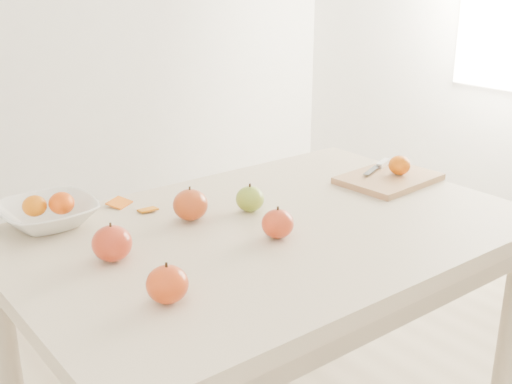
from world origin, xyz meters
TOP-DOWN VIEW (x-y plane):
  - table at (0.00, 0.00)m, footprint 1.20×0.80m
  - cutting_board at (0.47, 0.04)m, footprint 0.28×0.22m
  - board_tangerine at (0.50, 0.03)m, footprint 0.06×0.06m
  - fruit_bowl at (-0.41, 0.32)m, footprint 0.22×0.22m
  - bowl_tangerine_near at (-0.43, 0.33)m, footprint 0.06×0.06m
  - bowl_tangerine_far at (-0.38, 0.31)m, footprint 0.06×0.06m
  - orange_peel_a at (-0.22, 0.34)m, footprint 0.07×0.07m
  - orange_peel_b at (-0.18, 0.26)m, footprint 0.05×0.04m
  - paring_knife at (0.52, 0.11)m, footprint 0.17×0.08m
  - apple_green at (0.02, 0.10)m, footprint 0.07×0.07m
  - apple_red_a at (-0.12, 0.15)m, footprint 0.08×0.08m
  - apple_red_e at (-0.03, -0.06)m, footprint 0.07×0.07m
  - apple_red_b at (-0.37, 0.06)m, footprint 0.08×0.08m
  - apple_red_d at (-0.37, -0.17)m, footprint 0.08×0.08m

SIDE VIEW (x-z plane):
  - table at x=0.00m, z-range 0.28..1.03m
  - orange_peel_a at x=-0.22m, z-range 0.75..0.76m
  - orange_peel_b at x=-0.18m, z-range 0.75..0.76m
  - cutting_board at x=0.47m, z-range 0.75..0.77m
  - paring_knife at x=0.52m, z-range 0.77..0.78m
  - fruit_bowl at x=-0.41m, z-range 0.75..0.80m
  - apple_green at x=0.02m, z-range 0.75..0.81m
  - apple_red_e at x=-0.03m, z-range 0.75..0.82m
  - apple_red_d at x=-0.37m, z-range 0.75..0.82m
  - apple_red_b at x=-0.37m, z-range 0.75..0.83m
  - apple_red_a at x=-0.12m, z-range 0.75..0.83m
  - board_tangerine at x=0.50m, z-range 0.77..0.82m
  - bowl_tangerine_near at x=-0.43m, z-range 0.78..0.83m
  - bowl_tangerine_far at x=-0.38m, z-range 0.78..0.83m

